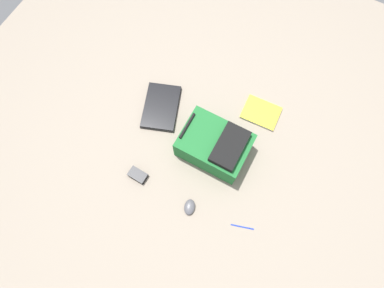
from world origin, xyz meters
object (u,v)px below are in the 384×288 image
at_px(laptop, 161,107).
at_px(pen_black, 242,227).
at_px(backpack, 215,145).
at_px(power_brick, 138,175).
at_px(computer_mouse, 190,207).
at_px(book_manual, 261,113).

height_order(laptop, pen_black, laptop).
distance_m(backpack, power_brick, 0.51).
distance_m(power_brick, pen_black, 0.70).
distance_m(laptop, pen_black, 0.91).
relative_size(laptop, computer_mouse, 4.11).
distance_m(backpack, computer_mouse, 0.40).
bearing_deg(computer_mouse, laptop, 116.93).
relative_size(computer_mouse, power_brick, 0.84).
relative_size(backpack, book_manual, 1.70).
xyz_separation_m(backpack, book_manual, (-0.37, 0.16, -0.09)).
bearing_deg(backpack, computer_mouse, 4.18).
bearing_deg(computer_mouse, backpack, 77.33).
bearing_deg(backpack, book_manual, 157.08).
xyz_separation_m(power_brick, pen_black, (-0.02, 0.69, -0.01)).
distance_m(backpack, laptop, 0.46).
relative_size(backpack, laptop, 1.07).
relative_size(backpack, power_brick, 3.70).
relative_size(laptop, pen_black, 2.81).
bearing_deg(book_manual, power_brick, -34.12).
distance_m(book_manual, pen_black, 0.74).
bearing_deg(laptop, pen_black, 60.60).
bearing_deg(book_manual, pen_black, 15.23).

